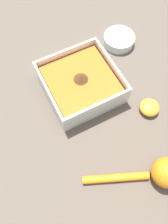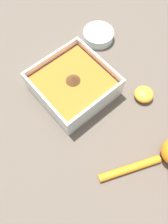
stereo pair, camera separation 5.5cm
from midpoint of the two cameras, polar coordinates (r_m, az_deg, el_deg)
ground_plane at (r=0.63m, az=-5.06°, el=6.93°), size 4.00×4.00×0.00m
square_dish at (r=0.60m, az=-5.40°, el=6.63°), size 0.19×0.19×0.07m
spice_bowl at (r=0.73m, az=1.49°, el=19.18°), size 0.10×0.10×0.03m
lemon_half at (r=0.61m, az=12.94°, el=4.27°), size 0.05×0.05×0.03m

